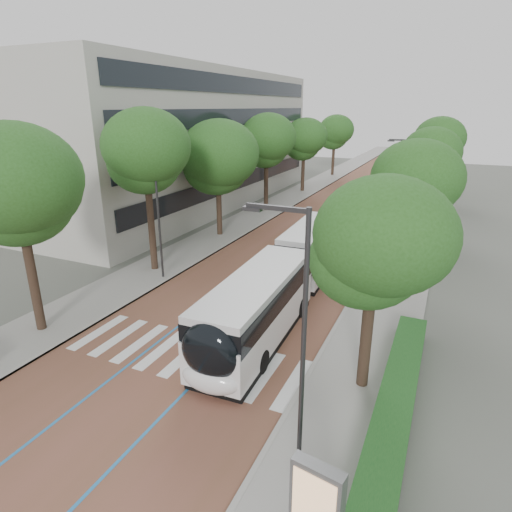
# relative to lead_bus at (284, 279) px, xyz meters

# --- Properties ---
(ground) EXTENTS (160.00, 160.00, 0.00)m
(ground) POSITION_rel_lead_bus_xyz_m (-2.40, -7.31, -1.63)
(ground) COLOR #51544C
(ground) RESTS_ON ground
(road) EXTENTS (11.00, 140.00, 0.02)m
(road) POSITION_rel_lead_bus_xyz_m (-2.40, 32.69, -1.62)
(road) COLOR brown
(road) RESTS_ON ground
(sidewalk_left) EXTENTS (4.00, 140.00, 0.12)m
(sidewalk_left) POSITION_rel_lead_bus_xyz_m (-9.90, 32.69, -1.57)
(sidewalk_left) COLOR gray
(sidewalk_left) RESTS_ON ground
(sidewalk_right) EXTENTS (4.00, 140.00, 0.12)m
(sidewalk_right) POSITION_rel_lead_bus_xyz_m (5.10, 32.69, -1.57)
(sidewalk_right) COLOR gray
(sidewalk_right) RESTS_ON ground
(kerb_left) EXTENTS (0.20, 140.00, 0.14)m
(kerb_left) POSITION_rel_lead_bus_xyz_m (-8.00, 32.69, -1.57)
(kerb_left) COLOR gray
(kerb_left) RESTS_ON ground
(kerb_right) EXTENTS (0.20, 140.00, 0.14)m
(kerb_right) POSITION_rel_lead_bus_xyz_m (3.20, 32.69, -1.57)
(kerb_right) COLOR gray
(kerb_right) RESTS_ON ground
(zebra_crossing) EXTENTS (10.55, 3.60, 0.01)m
(zebra_crossing) POSITION_rel_lead_bus_xyz_m (-2.20, -6.31, -1.60)
(zebra_crossing) COLOR silver
(zebra_crossing) RESTS_ON ground
(lane_line_left) EXTENTS (0.12, 126.00, 0.01)m
(lane_line_left) POSITION_rel_lead_bus_xyz_m (-4.00, 32.69, -1.60)
(lane_line_left) COLOR #2169A8
(lane_line_left) RESTS_ON road
(lane_line_right) EXTENTS (0.12, 126.00, 0.01)m
(lane_line_right) POSITION_rel_lead_bus_xyz_m (-0.80, 32.69, -1.60)
(lane_line_right) COLOR #2169A8
(lane_line_right) RESTS_ON road
(office_building) EXTENTS (18.11, 40.00, 14.00)m
(office_building) POSITION_rel_lead_bus_xyz_m (-21.87, 20.69, 5.37)
(office_building) COLOR #9A988F
(office_building) RESTS_ON ground
(hedge) EXTENTS (1.20, 14.00, 0.80)m
(hedge) POSITION_rel_lead_bus_xyz_m (6.70, -7.31, -1.11)
(hedge) COLOR #18481A
(hedge) RESTS_ON sidewalk_right
(streetlight_near) EXTENTS (1.82, 0.20, 8.00)m
(streetlight_near) POSITION_rel_lead_bus_xyz_m (4.22, -10.31, 3.19)
(streetlight_near) COLOR #2E2F31
(streetlight_near) RESTS_ON sidewalk_right
(streetlight_far) EXTENTS (1.82, 0.20, 8.00)m
(streetlight_far) POSITION_rel_lead_bus_xyz_m (4.22, 14.69, 3.19)
(streetlight_far) COLOR #2E2F31
(streetlight_far) RESTS_ON sidewalk_right
(lamp_post_left) EXTENTS (0.14, 0.14, 8.00)m
(lamp_post_left) POSITION_rel_lead_bus_xyz_m (-8.50, 0.69, 2.49)
(lamp_post_left) COLOR #2E2F31
(lamp_post_left) RESTS_ON sidewalk_left
(trees_left) EXTENTS (6.36, 60.51, 9.83)m
(trees_left) POSITION_rel_lead_bus_xyz_m (-9.90, 16.32, 5.03)
(trees_left) COLOR black
(trees_left) RESTS_ON ground
(trees_right) EXTENTS (5.89, 47.37, 8.77)m
(trees_right) POSITION_rel_lead_bus_xyz_m (5.30, 17.67, 4.37)
(trees_right) COLOR black
(trees_right) RESTS_ON ground
(lead_bus) EXTENTS (3.17, 18.47, 3.20)m
(lead_bus) POSITION_rel_lead_bus_xyz_m (0.00, 0.00, 0.00)
(lead_bus) COLOR black
(lead_bus) RESTS_ON ground
(bus_queued_0) EXTENTS (3.03, 12.49, 3.20)m
(bus_queued_0) POSITION_rel_lead_bus_xyz_m (0.59, 16.20, -0.00)
(bus_queued_0) COLOR silver
(bus_queued_0) RESTS_ON ground
(bus_queued_1) EXTENTS (3.09, 12.50, 3.20)m
(bus_queued_1) POSITION_rel_lead_bus_xyz_m (0.37, 28.45, -0.00)
(bus_queued_1) COLOR silver
(bus_queued_1) RESTS_ON ground
(bus_queued_2) EXTENTS (2.65, 12.42, 3.20)m
(bus_queued_2) POSITION_rel_lead_bus_xyz_m (0.42, 42.87, -0.00)
(bus_queued_2) COLOR silver
(bus_queued_2) RESTS_ON ground
(bus_queued_3) EXTENTS (3.25, 12.52, 3.20)m
(bus_queued_3) POSITION_rel_lead_bus_xyz_m (0.40, 55.76, -0.00)
(bus_queued_3) COLOR silver
(bus_queued_3) RESTS_ON ground
(ad_panel) EXTENTS (1.32, 0.58, 2.65)m
(ad_panel) POSITION_rel_lead_bus_xyz_m (5.57, -12.54, -0.12)
(ad_panel) COLOR #59595B
(ad_panel) RESTS_ON sidewalk_right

